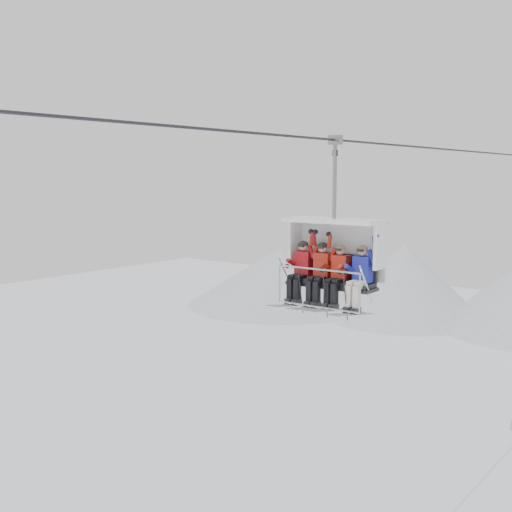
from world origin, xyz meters
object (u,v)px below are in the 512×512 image
Objects in this scene: skier_center_right at (338,273)px; skier_center_left at (321,271)px; skier_far_right at (360,275)px; chairlift_carrier at (336,251)px; skier_far_left at (301,269)px.

skier_center_left is at bearing 179.58° from skier_center_right.
skier_center_right is at bearing -0.42° from skier_center_left.
skier_far_right is (1.06, 0.00, 0.00)m from skier_center_left.
chairlift_carrier is at bearing 51.27° from skier_center_left.
chairlift_carrier is 0.99m from skier_far_right.
skier_center_left is at bearing 180.00° from skier_far_right.
skier_far_left is at bearing -159.15° from chairlift_carrier.
skier_center_right is at bearing -179.64° from skier_far_right.
chairlift_carrier is 2.36× the size of skier_far_right.
chairlift_carrier is 2.36× the size of skier_center_left.
skier_center_left is 1.00× the size of skier_center_right.
chairlift_carrier is 2.36× the size of skier_center_right.
skier_far_right is (1.62, 0.00, 0.00)m from skier_far_left.
skier_center_right is (0.49, -0.00, -0.01)m from skier_center_left.
chairlift_carrier is 0.62m from skier_center_right.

